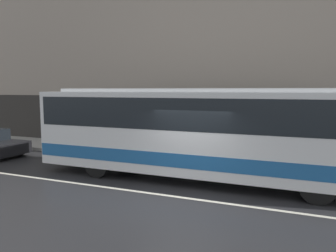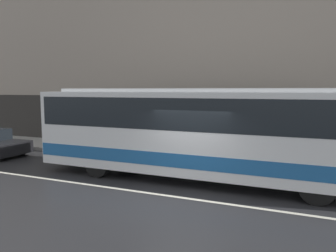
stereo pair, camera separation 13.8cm
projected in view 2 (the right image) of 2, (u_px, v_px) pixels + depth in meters
ground_plane at (181, 198)px, 9.53m from camera, size 60.00×60.00×0.00m
sidewalk at (225, 159)px, 14.42m from camera, size 60.00×2.74×0.16m
building_facade at (236, 12)px, 15.07m from camera, size 60.00×0.35×13.83m
lane_stripe at (181, 198)px, 9.53m from camera, size 54.00×0.14×0.01m
transit_bus at (192, 129)px, 11.36m from camera, size 11.21×2.58×3.17m
pedestrian_waiting at (219, 140)px, 14.57m from camera, size 0.36×0.36×1.57m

